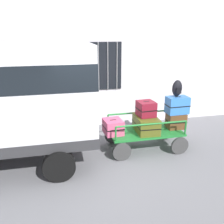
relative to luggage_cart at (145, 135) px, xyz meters
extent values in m
plane|color=slate|center=(-1.06, -0.37, -0.40)|extent=(40.00, 40.00, 0.00)
cube|color=silver|center=(-1.06, 2.14, 2.10)|extent=(12.00, 0.30, 5.00)
cube|color=black|center=(-0.77, 1.97, 1.60)|extent=(1.20, 0.04, 1.50)
cylinder|color=gray|center=(-1.22, 1.93, 1.60)|extent=(0.03, 0.03, 1.50)
cylinder|color=gray|center=(-0.92, 1.93, 1.60)|extent=(0.03, 0.03, 1.50)
cylinder|color=gray|center=(-0.62, 1.93, 1.60)|extent=(0.03, 0.03, 1.50)
cylinder|color=gray|center=(-0.32, 1.93, 1.60)|extent=(0.03, 0.03, 1.50)
cylinder|color=black|center=(-2.32, -1.04, -0.05)|extent=(0.70, 0.22, 0.70)
cube|color=#1E722D|center=(0.00, 0.00, 0.09)|extent=(1.94, 0.99, 0.05)
cylinder|color=#383838|center=(0.78, -0.52, -0.17)|extent=(0.47, 0.06, 0.47)
cylinder|color=#383838|center=(0.78, 0.52, -0.17)|extent=(0.47, 0.06, 0.47)
cylinder|color=#383838|center=(-0.78, -0.52, -0.17)|extent=(0.47, 0.06, 0.47)
cylinder|color=#383838|center=(-0.78, 0.52, -0.17)|extent=(0.47, 0.06, 0.47)
cylinder|color=#1E722D|center=(0.93, -0.46, 0.30)|extent=(0.04, 0.04, 0.37)
cylinder|color=#1E722D|center=(0.93, 0.46, 0.30)|extent=(0.04, 0.04, 0.37)
cylinder|color=#1E722D|center=(-0.93, -0.46, 0.30)|extent=(0.04, 0.04, 0.37)
cylinder|color=#1E722D|center=(-0.93, 0.46, 0.30)|extent=(0.04, 0.04, 0.37)
cylinder|color=#1E722D|center=(0.00, -0.46, 0.49)|extent=(1.86, 0.04, 0.04)
cylinder|color=#1E722D|center=(0.00, 0.46, 0.49)|extent=(1.86, 0.04, 0.04)
cube|color=#CC4C72|center=(-0.89, 0.01, 0.31)|extent=(0.50, 0.56, 0.38)
cube|color=black|center=(-0.89, 0.01, 0.31)|extent=(0.51, 0.57, 0.02)
cube|color=black|center=(-0.89, 0.01, 0.49)|extent=(0.16, 0.04, 0.02)
cube|color=#4C5119|center=(0.00, -0.04, 0.33)|extent=(0.57, 0.85, 0.42)
cube|color=black|center=(0.00, -0.04, 0.33)|extent=(0.58, 0.87, 0.02)
cube|color=black|center=(0.00, -0.04, 0.53)|extent=(0.16, 0.04, 0.02)
cube|color=maroon|center=(0.00, 0.01, 0.74)|extent=(0.46, 0.48, 0.39)
cube|color=black|center=(0.00, 0.01, 0.74)|extent=(0.47, 0.49, 0.02)
cube|color=black|center=(0.00, 0.01, 0.93)|extent=(0.15, 0.04, 0.02)
cube|color=brown|center=(0.89, 0.02, 0.33)|extent=(0.50, 0.41, 0.42)
cube|color=black|center=(0.89, 0.02, 0.33)|extent=(0.51, 0.42, 0.02)
cube|color=black|center=(0.89, 0.02, 0.54)|extent=(0.16, 0.04, 0.02)
cube|color=#3372C6|center=(0.89, 0.01, 0.78)|extent=(0.59, 0.39, 0.46)
cube|color=black|center=(0.89, 0.01, 0.78)|extent=(0.60, 0.40, 0.02)
cube|color=black|center=(0.89, 0.01, 1.00)|extent=(0.16, 0.04, 0.02)
ellipsoid|color=black|center=(0.86, 0.04, 1.24)|extent=(0.27, 0.19, 0.44)
cube|color=black|center=(0.86, -0.05, 1.19)|extent=(0.14, 0.06, 0.15)
camera|label=1|loc=(-2.23, -5.86, 2.75)|focal=39.91mm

